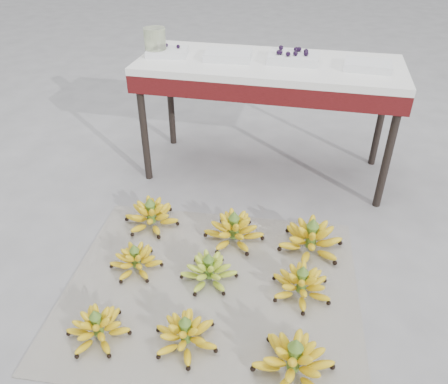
% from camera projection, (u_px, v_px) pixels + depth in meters
% --- Properties ---
extents(ground, '(60.00, 60.00, 0.00)m').
position_uv_depth(ground, '(208.00, 275.00, 1.96)').
color(ground, slate).
rests_on(ground, ground).
extents(newspaper_mat, '(1.32, 1.14, 0.01)m').
position_uv_depth(newspaper_mat, '(212.00, 288.00, 1.89)').
color(newspaper_mat, beige).
rests_on(newspaper_mat, ground).
extents(bunch_front_left, '(0.26, 0.26, 0.15)m').
position_uv_depth(bunch_front_left, '(98.00, 328.00, 1.65)').
color(bunch_front_left, yellow).
rests_on(bunch_front_left, newspaper_mat).
extents(bunch_front_center, '(0.32, 0.32, 0.15)m').
position_uv_depth(bunch_front_center, '(186.00, 334.00, 1.62)').
color(bunch_front_center, yellow).
rests_on(bunch_front_center, newspaper_mat).
extents(bunch_front_right, '(0.30, 0.30, 0.18)m').
position_uv_depth(bunch_front_right, '(294.00, 361.00, 1.52)').
color(bunch_front_right, yellow).
rests_on(bunch_front_right, newspaper_mat).
extents(bunch_mid_left, '(0.26, 0.26, 0.14)m').
position_uv_depth(bunch_mid_left, '(136.00, 260.00, 1.96)').
color(bunch_mid_left, yellow).
rests_on(bunch_mid_left, newspaper_mat).
extents(bunch_mid_center, '(0.26, 0.26, 0.15)m').
position_uv_depth(bunch_mid_center, '(209.00, 271.00, 1.90)').
color(bunch_mid_center, '#88C02C').
rests_on(bunch_mid_center, newspaper_mat).
extents(bunch_mid_right, '(0.33, 0.33, 0.16)m').
position_uv_depth(bunch_mid_right, '(301.00, 284.00, 1.83)').
color(bunch_mid_right, yellow).
rests_on(bunch_mid_right, newspaper_mat).
extents(bunch_back_left, '(0.35, 0.35, 0.17)m').
position_uv_depth(bunch_back_left, '(151.00, 216.00, 2.22)').
color(bunch_back_left, yellow).
rests_on(bunch_back_left, newspaper_mat).
extents(bunch_back_center, '(0.36, 0.36, 0.18)m').
position_uv_depth(bunch_back_center, '(234.00, 230.00, 2.12)').
color(bunch_back_center, yellow).
rests_on(bunch_back_center, newspaper_mat).
extents(bunch_back_right, '(0.35, 0.35, 0.19)m').
position_uv_depth(bunch_back_right, '(311.00, 239.00, 2.06)').
color(bunch_back_right, yellow).
rests_on(bunch_back_right, newspaper_mat).
extents(vendor_table, '(1.42, 0.57, 0.68)m').
position_uv_depth(vendor_table, '(269.00, 75.00, 2.39)').
color(vendor_table, black).
rests_on(vendor_table, ground).
extents(tray_far_left, '(0.24, 0.19, 0.06)m').
position_uv_depth(tray_far_left, '(167.00, 52.00, 2.42)').
color(tray_far_left, silver).
rests_on(tray_far_left, vendor_table).
extents(tray_left, '(0.26, 0.20, 0.04)m').
position_uv_depth(tray_left, '(228.00, 55.00, 2.37)').
color(tray_left, silver).
rests_on(tray_left, vendor_table).
extents(tray_right, '(0.27, 0.19, 0.07)m').
position_uv_depth(tray_right, '(293.00, 57.00, 2.32)').
color(tray_right, silver).
rests_on(tray_right, vendor_table).
extents(tray_far_right, '(0.24, 0.18, 0.04)m').
position_uv_depth(tray_far_right, '(368.00, 65.00, 2.23)').
color(tray_far_right, silver).
rests_on(tray_far_right, vendor_table).
extents(glass_jar, '(0.13, 0.13, 0.15)m').
position_uv_depth(glass_jar, '(155.00, 42.00, 2.39)').
color(glass_jar, beige).
rests_on(glass_jar, vendor_table).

